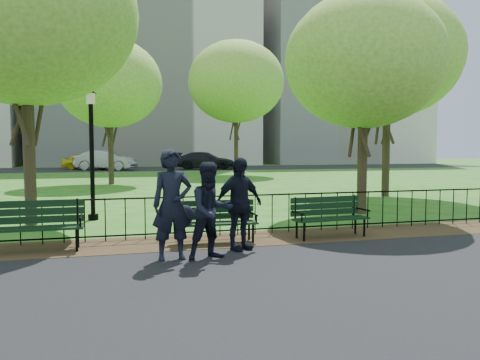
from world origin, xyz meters
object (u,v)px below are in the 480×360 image
object	(u,v)px
person_left	(172,205)
tree_near_w	(25,10)
park_bench_right_a	(329,212)
person_mid	(211,211)
lamppost	(92,149)
park_bench_left_a	(32,220)
tree_near_e	(364,61)
tree_mid_e	(388,57)
tree_far_c	(110,83)
person_right	(239,204)
sedan_dark	(206,161)
sedan_silver	(106,160)
taxi	(87,161)
tree_far_e	(236,82)
park_bench_main	(205,216)

from	to	relation	value
person_left	tree_near_w	bearing A→B (deg)	117.68
park_bench_right_a	tree_near_w	distance (m)	8.70
person_mid	tree_near_w	bearing A→B (deg)	114.63
person_mid	lamppost	bearing A→B (deg)	100.01
person_mid	park_bench_left_a	bearing A→B (deg)	142.34
lamppost	tree_near_e	size ratio (longest dim) A/B	0.55
park_bench_right_a	tree_mid_e	bearing A→B (deg)	45.72
tree_far_c	person_mid	bearing A→B (deg)	-84.33
tree_near_w	tree_mid_e	distance (m)	13.04
park_bench_right_a	person_left	xyz separation A→B (m)	(-3.48, -1.17, 0.42)
person_left	person_right	distance (m)	1.38
park_bench_left_a	lamppost	world-z (taller)	lamppost
person_mid	sedan_dark	distance (m)	33.30
sedan_silver	taxi	bearing A→B (deg)	62.54
tree_near_w	tree_near_e	world-z (taller)	tree_near_w
tree_far_e	person_right	bearing A→B (deg)	-104.48
person_mid	person_right	xyz separation A→B (m)	(0.65, 0.57, 0.03)
park_bench_right_a	tree_near_e	world-z (taller)	tree_near_e
park_bench_right_a	lamppost	size ratio (longest dim) A/B	0.49
park_bench_right_a	tree_near_w	xyz separation A→B (m)	(-6.45, 3.45, 4.71)
person_left	sedan_silver	world-z (taller)	person_left
person_left	person_mid	distance (m)	0.67
lamppost	sedan_dark	size ratio (longest dim) A/B	0.66
person_mid	tree_far_e	bearing A→B (deg)	61.58
tree_far_e	person_mid	xyz separation A→B (m)	(-6.70, -24.01, -5.63)
park_bench_main	tree_near_w	xyz separation A→B (m)	(-3.76, 3.43, 4.69)
tree_far_e	taxi	bearing A→B (deg)	133.53
tree_near_e	tree_near_w	bearing A→B (deg)	177.69
park_bench_left_a	taxi	xyz separation A→B (m)	(-0.85, 33.77, 0.13)
tree_near_e	person_right	xyz separation A→B (m)	(-4.73, -3.80, -3.52)
tree_near_e	tree_mid_e	size ratio (longest dim) A/B	0.80
tree_near_e	person_mid	world-z (taller)	tree_near_e
tree_near_e	person_right	world-z (taller)	tree_near_e
park_bench_right_a	taxi	size ratio (longest dim) A/B	0.41
person_right	taxi	world-z (taller)	person_right
park_bench_left_a	tree_far_c	xyz separation A→B (m)	(1.32, 16.22, 4.67)
park_bench_right_a	park_bench_main	bearing A→B (deg)	174.71
park_bench_main	tree_near_e	bearing A→B (deg)	32.17
tree_far_e	park_bench_left_a	bearing A→B (deg)	-113.41
person_left	sedan_dark	distance (m)	33.32
person_mid	person_left	bearing A→B (deg)	157.80
park_bench_right_a	sedan_silver	distance (m)	32.39
tree_near_w	sedan_dark	xyz separation A→B (m)	(9.80, 27.99, -4.49)
tree_far_e	person_left	distance (m)	25.61
tree_near_w	tree_far_c	xyz separation A→B (m)	(1.87, 12.91, 0.00)
sedan_silver	sedan_dark	size ratio (longest dim) A/B	0.96
park_bench_main	taxi	bearing A→B (deg)	98.67
park_bench_right_a	person_mid	size ratio (longest dim) A/B	1.02
taxi	sedan_silver	distance (m)	2.53
park_bench_right_a	tree_near_e	bearing A→B (deg)	45.58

